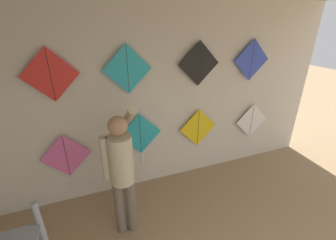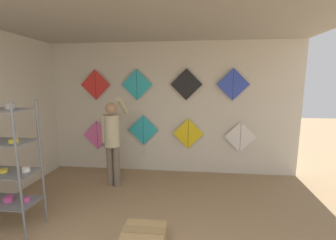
% 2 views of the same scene
% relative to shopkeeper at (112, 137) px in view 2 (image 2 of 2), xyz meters
% --- Properties ---
extents(back_panel, '(5.72, 0.06, 2.80)m').
position_rel_shopkeeper_xyz_m(back_panel, '(0.83, 0.86, 0.44)').
color(back_panel, beige).
rests_on(back_panel, ground).
extents(ceiling_slab, '(5.72, 4.36, 0.04)m').
position_rel_shopkeeper_xyz_m(ceiling_slab, '(0.83, -0.95, 1.86)').
color(ceiling_slab, '#A8A399').
extents(shopkeeper, '(0.43, 0.56, 1.71)m').
position_rel_shopkeeper_xyz_m(shopkeeper, '(0.00, 0.00, 0.00)').
color(shopkeeper, '#726656').
rests_on(shopkeeper, ground).
extents(cardboard_box, '(0.51, 0.44, 0.24)m').
position_rel_shopkeeper_xyz_m(cardboard_box, '(0.92, -1.58, -0.85)').
color(cardboard_box, tan).
rests_on(cardboard_box, ground).
extents(kite_0, '(0.66, 0.04, 0.87)m').
position_rel_shopkeeper_xyz_m(kite_0, '(-0.64, 0.77, -0.20)').
color(kite_0, pink).
extents(kite_1, '(0.66, 0.04, 0.87)m').
position_rel_shopkeeper_xyz_m(kite_1, '(0.42, 0.77, -0.06)').
color(kite_1, '#28B2C6').
extents(kite_2, '(0.66, 0.01, 0.66)m').
position_rel_shopkeeper_xyz_m(kite_2, '(1.40, 0.77, -0.09)').
color(kite_2, yellow).
extents(kite_3, '(0.66, 0.01, 0.66)m').
position_rel_shopkeeper_xyz_m(kite_3, '(2.49, 0.77, -0.13)').
color(kite_3, white).
extents(kite_4, '(0.66, 0.01, 0.66)m').
position_rel_shopkeeper_xyz_m(kite_4, '(-0.62, 0.77, 0.95)').
color(kite_4, red).
extents(kite_5, '(0.66, 0.01, 0.66)m').
position_rel_shopkeeper_xyz_m(kite_5, '(0.29, 0.77, 0.95)').
color(kite_5, '#28B2C6').
extents(kite_6, '(0.66, 0.01, 0.66)m').
position_rel_shopkeeper_xyz_m(kite_6, '(1.34, 0.77, 0.96)').
color(kite_6, black).
extents(kite_7, '(0.66, 0.01, 0.66)m').
position_rel_shopkeeper_xyz_m(kite_7, '(2.29, 0.77, 0.96)').
color(kite_7, blue).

